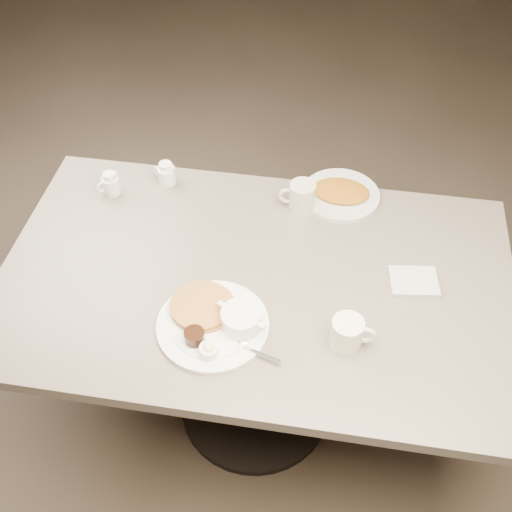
# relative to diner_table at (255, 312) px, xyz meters

# --- Properties ---
(room) EXTENTS (7.04, 8.04, 2.84)m
(room) POSITION_rel_diner_table_xyz_m (0.00, 0.00, 0.82)
(room) COLOR #4C3F33
(room) RESTS_ON ground
(diner_table) EXTENTS (1.50, 0.90, 0.75)m
(diner_table) POSITION_rel_diner_table_xyz_m (0.00, 0.00, 0.00)
(diner_table) COLOR slate
(diner_table) RESTS_ON ground
(main_plate) EXTENTS (0.41, 0.41, 0.07)m
(main_plate) POSITION_rel_diner_table_xyz_m (-0.08, -0.19, 0.19)
(main_plate) COLOR white
(main_plate) RESTS_ON diner_table
(coffee_mug_near) EXTENTS (0.12, 0.09, 0.09)m
(coffee_mug_near) POSITION_rel_diner_table_xyz_m (0.28, -0.19, 0.22)
(coffee_mug_near) COLOR white
(coffee_mug_near) RESTS_ON diner_table
(napkin) EXTENTS (0.15, 0.13, 0.02)m
(napkin) POSITION_rel_diner_table_xyz_m (0.46, 0.05, 0.18)
(napkin) COLOR beige
(napkin) RESTS_ON diner_table
(coffee_mug_far) EXTENTS (0.12, 0.09, 0.10)m
(coffee_mug_far) POSITION_rel_diner_table_xyz_m (0.10, 0.31, 0.22)
(coffee_mug_far) COLOR beige
(coffee_mug_far) RESTS_ON diner_table
(creamer_left) EXTENTS (0.08, 0.07, 0.08)m
(creamer_left) POSITION_rel_diner_table_xyz_m (-0.53, 0.29, 0.21)
(creamer_left) COLOR white
(creamer_left) RESTS_ON diner_table
(creamer_right) EXTENTS (0.09, 0.07, 0.08)m
(creamer_right) POSITION_rel_diner_table_xyz_m (-0.36, 0.37, 0.21)
(creamer_right) COLOR white
(creamer_right) RESTS_ON diner_table
(hash_plate) EXTENTS (0.27, 0.27, 0.04)m
(hash_plate) POSITION_rel_diner_table_xyz_m (0.22, 0.39, 0.18)
(hash_plate) COLOR silver
(hash_plate) RESTS_ON diner_table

